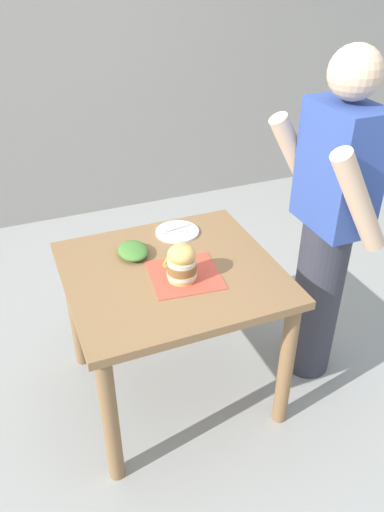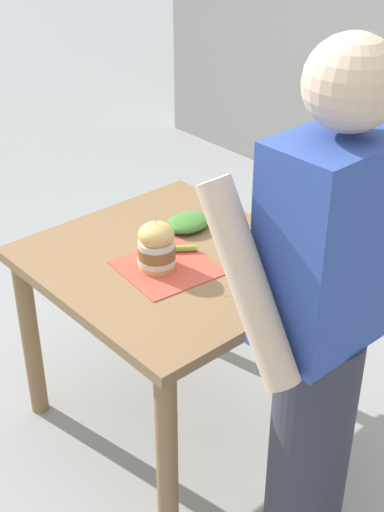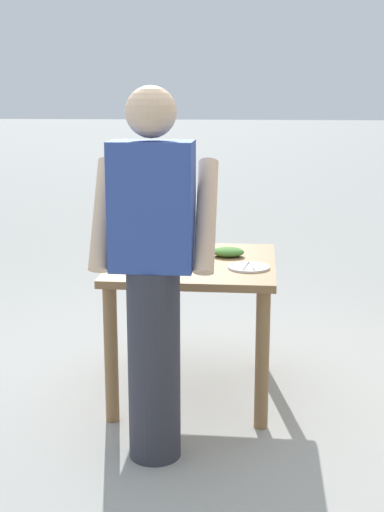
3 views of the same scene
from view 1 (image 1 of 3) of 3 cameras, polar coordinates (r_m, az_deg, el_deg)
name	(u,v)px [view 1 (image 1 of 3)]	position (r m, az deg, el deg)	size (l,w,h in m)	color
ground_plane	(175,387)	(2.76, -1.99, -14.74)	(80.00, 80.00, 0.00)	#9E9E99
patio_table	(172,293)	(2.33, -2.29, -4.28)	(0.88, 0.95, 0.76)	olive
serving_paper	(185,275)	(2.22, -0.84, -2.16)	(0.30, 0.30, 0.00)	#D64C38
sandwich	(182,263)	(2.14, -1.17, -0.78)	(0.13, 0.13, 0.20)	#E5B25B
pickle_spear	(167,261)	(2.29, -2.91, -0.56)	(0.02, 0.02, 0.09)	#8EA83D
side_plate_with_forks	(177,232)	(2.53, -1.70, 2.81)	(0.22, 0.22, 0.02)	white
side_salad	(133,251)	(2.35, -6.76, 0.61)	(0.18, 0.14, 0.05)	#477F33
diner_across_table	(328,227)	(2.42, 15.29, 3.24)	(0.55, 0.35, 1.69)	#33333D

